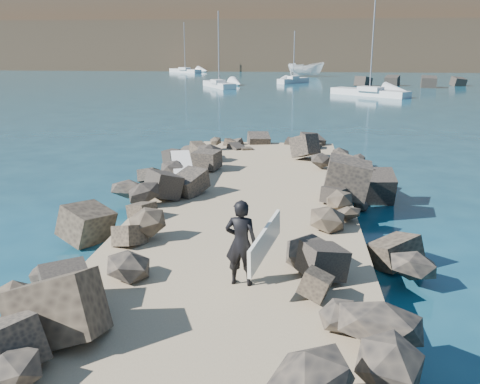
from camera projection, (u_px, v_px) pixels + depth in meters
The scene contains 12 objects.
ground at pixel (244, 235), 14.52m from camera, with size 800.00×800.00×0.00m, color #0F384C.
jetty at pixel (235, 253), 12.53m from camera, with size 6.00×26.00×0.60m, color #8C7759.
riprap_left at pixel (122, 233), 13.25m from camera, with size 2.60×22.00×1.00m, color black.
riprap_right at pixel (359, 242), 12.65m from camera, with size 2.60×22.00×1.00m, color black.
headland at pixel (330, 7), 162.53m from camera, with size 360.00×140.00×32.00m, color #2D4919.
surfboard_resting at pixel (183, 170), 17.46m from camera, with size 0.63×2.54×0.08m, color silver.
boat_imported at pixel (306, 69), 86.63m from camera, with size 2.20×5.85×2.26m, color silver.
surfer_with_board at pixel (244, 243), 9.97m from camera, with size 1.02×2.04×1.67m.
sailboat_c at pixel (370, 92), 53.85m from camera, with size 7.58×6.75×9.93m.
sailboat_b at pixel (293, 80), 71.70m from camera, with size 4.29×5.23×6.89m.
sailboat_e at pixel (185, 71), 98.41m from camera, with size 6.83×6.15×9.06m.
sailboat_a at pixel (219, 85), 64.39m from camera, with size 4.94×7.36×8.96m.
Camera 1 is at (1.37, -13.62, 5.01)m, focal length 40.00 mm.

